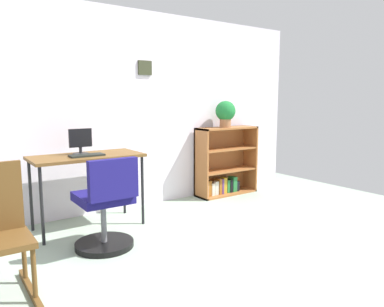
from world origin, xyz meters
name	(u,v)px	position (x,y,z in m)	size (l,w,h in m)	color
ground_plane	(248,272)	(0.00, 0.00, 0.00)	(6.24, 6.24, 0.00)	#95AB97
wall_back	(126,111)	(0.00, 2.15, 1.18)	(5.20, 0.12, 2.36)	silver
desk	(87,161)	(-0.65, 1.69, 0.69)	(1.09, 0.54, 0.76)	brown
monitor	(80,142)	(-0.69, 1.77, 0.89)	(0.23, 0.16, 0.26)	#262628
keyboard	(87,155)	(-0.68, 1.61, 0.77)	(0.33, 0.15, 0.02)	black
office_chair	(106,210)	(-0.72, 1.04, 0.36)	(0.52, 0.55, 0.84)	black
bookshelf_low	(224,165)	(1.38, 1.96, 0.42)	(0.90, 0.30, 0.94)	#A15F30
potted_plant_on_shelf	(225,112)	(1.35, 1.90, 1.14)	(0.27, 0.27, 0.36)	#9E6642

